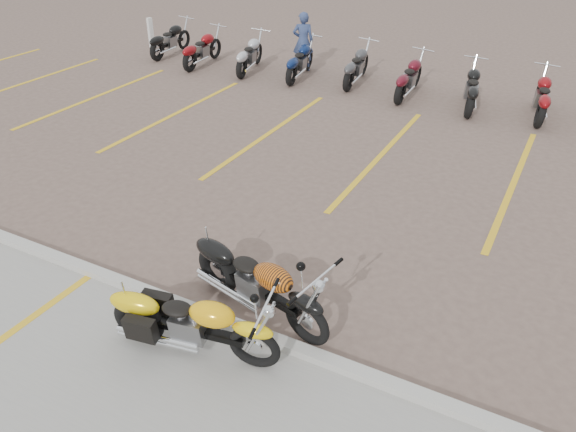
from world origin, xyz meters
The scene contains 8 objects.
ground centered at (0.00, 0.00, 0.00)m, with size 100.00×100.00×0.00m, color #735D52.
curb centered at (0.00, -2.00, 0.06)m, with size 60.00×0.18×0.12m, color #ADAAA3.
parking_stripes centered at (0.00, 4.00, 0.00)m, with size 38.00×5.50×0.01m, color gold, non-canonical shape.
yellow_cruiser centered at (-0.04, -2.56, 0.45)m, with size 2.17×0.53×0.90m.
flame_cruiser centered at (0.29, -1.55, 0.48)m, with size 2.29×0.70×0.96m.
person_a centered at (-4.30, 8.83, 0.86)m, with size 0.63×0.41×1.73m, color navy.
bollard centered at (-10.19, 8.79, 0.50)m, with size 0.15×0.15×1.00m, color silver.
bg_bike_row centered at (-0.72, 8.06, 0.55)m, with size 17.38×2.06×1.10m.
Camera 1 is at (3.39, -6.52, 4.99)m, focal length 35.00 mm.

